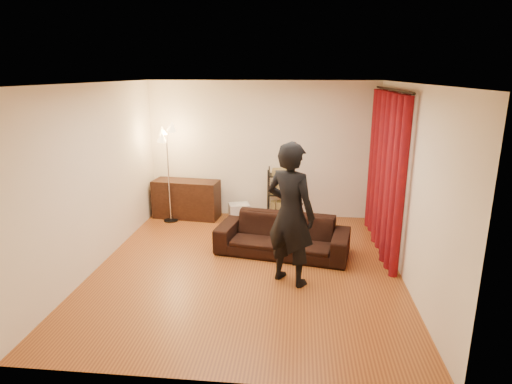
# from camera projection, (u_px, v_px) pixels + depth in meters

# --- Properties ---
(floor) EXTENTS (5.00, 5.00, 0.00)m
(floor) POSITION_uv_depth(u_px,v_px,m) (247.00, 267.00, 6.46)
(floor) COLOR #9A561D
(floor) RESTS_ON ground
(ceiling) EXTENTS (5.00, 5.00, 0.00)m
(ceiling) POSITION_uv_depth(u_px,v_px,m) (246.00, 83.00, 5.74)
(ceiling) COLOR white
(ceiling) RESTS_ON ground
(wall_back) EXTENTS (5.00, 0.00, 5.00)m
(wall_back) POSITION_uv_depth(u_px,v_px,m) (262.00, 150.00, 8.49)
(wall_back) COLOR beige
(wall_back) RESTS_ON ground
(wall_front) EXTENTS (5.00, 0.00, 5.00)m
(wall_front) POSITION_uv_depth(u_px,v_px,m) (212.00, 250.00, 3.70)
(wall_front) COLOR beige
(wall_front) RESTS_ON ground
(wall_left) EXTENTS (0.00, 5.00, 5.00)m
(wall_left) POSITION_uv_depth(u_px,v_px,m) (96.00, 177.00, 6.32)
(wall_left) COLOR beige
(wall_left) RESTS_ON ground
(wall_right) EXTENTS (0.00, 5.00, 5.00)m
(wall_right) POSITION_uv_depth(u_px,v_px,m) (409.00, 185.00, 5.88)
(wall_right) COLOR beige
(wall_right) RESTS_ON ground
(curtain_rod) EXTENTS (0.04, 2.65, 0.04)m
(curtain_rod) POSITION_uv_depth(u_px,v_px,m) (392.00, 90.00, 6.64)
(curtain_rod) COLOR black
(curtain_rod) RESTS_ON wall_right
(curtain) EXTENTS (0.22, 2.65, 2.55)m
(curtain) POSITION_uv_depth(u_px,v_px,m) (384.00, 172.00, 6.99)
(curtain) COLOR maroon
(curtain) RESTS_ON ground
(sofa) EXTENTS (2.22, 1.19, 0.61)m
(sofa) POSITION_uv_depth(u_px,v_px,m) (282.00, 235.00, 6.88)
(sofa) COLOR black
(sofa) RESTS_ON ground
(person) EXTENTS (0.87, 0.79, 1.99)m
(person) POSITION_uv_depth(u_px,v_px,m) (291.00, 214.00, 5.77)
(person) COLOR black
(person) RESTS_ON ground
(media_cabinet) EXTENTS (1.36, 0.64, 0.76)m
(media_cabinet) POSITION_uv_depth(u_px,v_px,m) (187.00, 199.00, 8.61)
(media_cabinet) COLOR black
(media_cabinet) RESTS_ON ground
(storage_boxes) EXTENTS (0.47, 0.42, 0.32)m
(storage_boxes) POSITION_uv_depth(u_px,v_px,m) (239.00, 212.00, 8.53)
(storage_boxes) COLOR beige
(storage_boxes) RESTS_ON ground
(wire_shelf) EXTENTS (0.56, 0.48, 1.04)m
(wire_shelf) POSITION_uv_depth(u_px,v_px,m) (280.00, 194.00, 8.46)
(wire_shelf) COLOR black
(wire_shelf) RESTS_ON ground
(floor_lamp) EXTENTS (0.44, 0.44, 1.87)m
(floor_lamp) POSITION_uv_depth(u_px,v_px,m) (169.00, 175.00, 8.24)
(floor_lamp) COLOR silver
(floor_lamp) RESTS_ON ground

